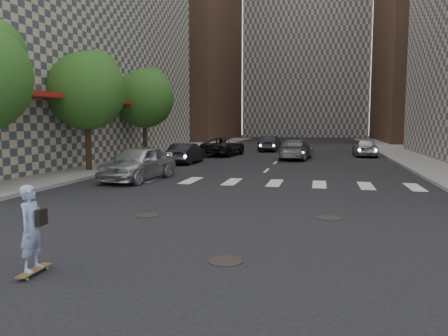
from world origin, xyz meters
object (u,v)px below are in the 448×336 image
object	(u,v)px
tree_c	(146,96)
silver_sedan	(138,163)
skateboarder	(32,228)
traffic_car_d	(365,147)
traffic_car_e	(270,144)
traffic_car_c	(223,147)
tree_b	(88,88)
traffic_car_b	(296,149)
traffic_car_a	(187,153)

from	to	relation	value
tree_c	silver_sedan	bearing A→B (deg)	-69.46
skateboarder	traffic_car_d	size ratio (longest dim) A/B	0.38
traffic_car_d	traffic_car_e	xyz separation A→B (m)	(-8.20, 4.55, -0.01)
traffic_car_c	traffic_car_d	size ratio (longest dim) A/B	1.22
skateboarder	traffic_car_d	xyz separation A→B (m)	(8.59, 29.91, -0.13)
tree_b	traffic_car_b	distance (m)	15.71
tree_b	traffic_car_c	size ratio (longest dim) A/B	1.24
skateboarder	traffic_car_c	size ratio (longest dim) A/B	0.31
tree_c	traffic_car_a	size ratio (longest dim) A/B	1.59
tree_b	traffic_car_c	xyz separation A→B (m)	(4.59, 13.21, -3.91)
traffic_car_a	traffic_car_c	world-z (taller)	traffic_car_c
skateboarder	traffic_car_a	world-z (taller)	skateboarder
skateboarder	traffic_car_c	distance (m)	28.48
silver_sedan	traffic_car_a	xyz separation A→B (m)	(-0.29, 8.61, -0.15)
silver_sedan	traffic_car_b	world-z (taller)	silver_sedan
tree_b	traffic_car_c	bearing A→B (deg)	70.82
silver_sedan	traffic_car_d	xyz separation A→B (m)	(12.00, 17.33, -0.09)
tree_c	traffic_car_b	bearing A→B (deg)	15.04
traffic_car_d	traffic_car_e	distance (m)	9.38
traffic_car_d	skateboarder	bearing A→B (deg)	72.76
skateboarder	traffic_car_b	world-z (taller)	skateboarder
tree_c	traffic_car_e	distance (m)	14.28
skateboarder	traffic_car_e	xyz separation A→B (m)	(0.39, 34.47, -0.15)
tree_c	traffic_car_c	bearing A→B (deg)	48.59
silver_sedan	tree_b	bearing A→B (deg)	153.86
traffic_car_b	traffic_car_d	size ratio (longest dim) A/B	1.16
skateboarder	traffic_car_d	world-z (taller)	skateboarder
silver_sedan	traffic_car_b	size ratio (longest dim) A/B	0.97
tree_c	traffic_car_b	world-z (taller)	tree_c
traffic_car_a	traffic_car_e	world-z (taller)	traffic_car_e
tree_b	traffic_car_a	distance (m)	8.11
tree_c	traffic_car_e	world-z (taller)	tree_c
silver_sedan	traffic_car_b	distance (m)	15.00
traffic_car_b	traffic_car_e	size ratio (longest dim) A/B	1.14
tree_b	traffic_car_d	xyz separation A→B (m)	(15.95, 14.78, -3.90)
traffic_car_c	traffic_car_e	xyz separation A→B (m)	(3.16, 6.12, -0.01)
tree_c	traffic_car_c	xyz separation A→B (m)	(4.59, 5.21, -3.91)
silver_sedan	traffic_car_c	bearing A→B (deg)	94.37
tree_c	traffic_car_e	bearing A→B (deg)	55.61
skateboarder	traffic_car_a	bearing A→B (deg)	98.64
skateboarder	tree_b	bearing A→B (deg)	114.67
traffic_car_a	traffic_car_b	size ratio (longest dim) A/B	0.82
silver_sedan	traffic_car_d	world-z (taller)	silver_sedan
skateboarder	silver_sedan	world-z (taller)	same
skateboarder	traffic_car_e	world-z (taller)	skateboarder
silver_sedan	traffic_car_a	world-z (taller)	silver_sedan
silver_sedan	traffic_car_c	size ratio (longest dim) A/B	0.92
traffic_car_b	traffic_car_c	xyz separation A→B (m)	(-6.06, 2.35, 0.00)
traffic_car_a	traffic_car_b	bearing A→B (deg)	-143.41
skateboarder	traffic_car_c	xyz separation A→B (m)	(-2.77, 28.35, -0.14)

